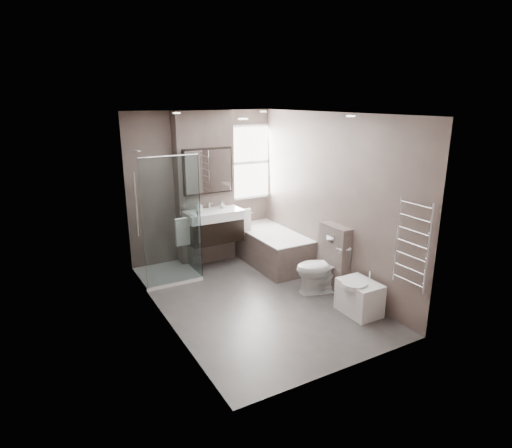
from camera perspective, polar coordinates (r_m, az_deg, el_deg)
room at (r=5.80m, az=-0.07°, el=1.57°), size 2.70×3.90×2.70m
vanity_pier at (r=7.36m, az=-6.84°, el=4.66°), size 1.00×0.25×2.60m
vanity at (r=7.18m, az=-5.62°, el=-0.20°), size 0.95×0.47×0.66m
mirror_cabinet at (r=7.15m, az=-6.42°, el=7.02°), size 0.86×0.08×0.76m
towel_left at (r=6.97m, az=-9.76°, el=-1.05°), size 0.24×0.06×0.44m
towel_right at (r=7.40m, az=-1.58°, el=0.21°), size 0.24×0.06×0.44m
shower_enclosure at (r=6.94m, az=-10.99°, el=-3.20°), size 0.90×0.90×2.00m
bathtub at (r=7.44m, az=2.03°, el=-2.97°), size 0.75×1.60×0.57m
window at (r=7.76m, az=-1.02°, el=8.20°), size 0.98×0.06×1.33m
toilet at (r=6.41m, az=8.64°, el=-5.85°), size 0.83×0.61×0.75m
cistern_box at (r=6.50m, az=10.40°, el=-4.43°), size 0.19×0.55×1.00m
bidet at (r=5.96m, az=13.58°, el=-9.42°), size 0.48×0.56×0.58m
towel_radiator at (r=5.43m, az=20.12°, el=-2.50°), size 0.03×0.49×1.10m
soap_bottle_a at (r=7.01m, az=-7.57°, el=2.28°), size 0.08×0.08×0.18m
soap_bottle_b at (r=7.25m, az=-4.53°, el=2.58°), size 0.09×0.09×0.12m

